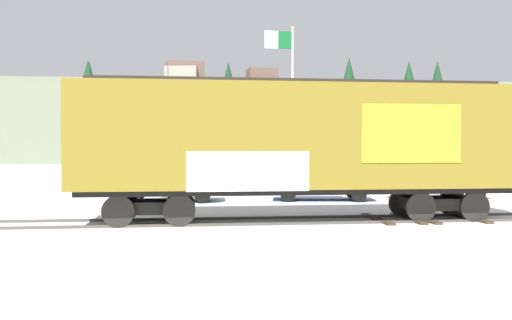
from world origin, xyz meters
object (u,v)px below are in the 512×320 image
at_px(parked_car_red, 437,181).
at_px(parked_car_blue, 319,180).
at_px(parked_car_green, 169,181).
at_px(freight_car, 299,140).
at_px(flagpole, 287,84).

bearing_deg(parked_car_red, parked_car_blue, -177.91).
bearing_deg(parked_car_blue, parked_car_green, -179.65).
height_order(parked_car_blue, parked_car_red, parked_car_blue).
bearing_deg(parked_car_blue, freight_car, -106.86).
relative_size(freight_car, flagpole, 1.54).
xyz_separation_m(flagpole, parked_car_green, (-5.81, -5.66, -4.80)).
distance_m(flagpole, parked_car_red, 9.41).
xyz_separation_m(parked_car_blue, parked_car_red, (5.35, 0.20, -0.05)).
xyz_separation_m(flagpole, parked_car_red, (5.96, -5.42, -4.87)).
bearing_deg(flagpole, parked_car_green, -135.79).
xyz_separation_m(parked_car_green, parked_car_blue, (6.42, 0.04, -0.02)).
distance_m(freight_car, parked_car_blue, 7.26).
bearing_deg(freight_car, parked_car_red, 43.23).
relative_size(flagpole, parked_car_blue, 1.94).
bearing_deg(parked_car_green, freight_car, -56.99).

